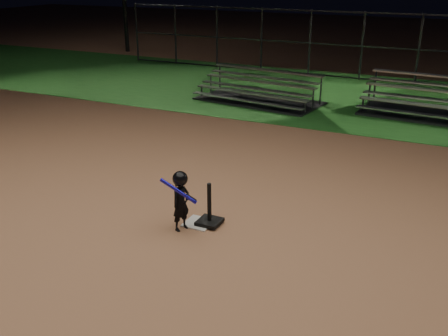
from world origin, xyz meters
TOP-DOWN VIEW (x-y plane):
  - ground at (0.00, 0.00)m, footprint 80.00×80.00m
  - grass_strip at (0.00, 10.00)m, footprint 60.00×8.00m
  - home_plate at (0.00, 0.00)m, footprint 0.45×0.45m
  - batting_tee at (0.18, 0.05)m, footprint 0.38×0.38m
  - child_batter at (-0.16, -0.29)m, footprint 0.56×0.48m
  - bleacher_left at (-2.18, 8.15)m, footprint 4.09×2.42m
  - bleacher_right at (3.18, 8.74)m, footprint 4.52×2.48m
  - backstop_fence at (0.00, 13.00)m, footprint 20.08×0.08m

SIDE VIEW (x-z plane):
  - ground at x=0.00m, z-range 0.00..0.00m
  - grass_strip at x=0.00m, z-range 0.00..0.01m
  - home_plate at x=0.00m, z-range 0.00..0.02m
  - batting_tee at x=0.18m, z-range -0.21..0.51m
  - bleacher_left at x=-2.18m, z-range -0.28..0.67m
  - bleacher_right at x=3.18m, z-range -0.31..0.75m
  - child_batter at x=-0.16m, z-range 0.03..1.05m
  - backstop_fence at x=0.00m, z-range 0.00..2.50m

